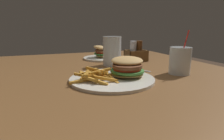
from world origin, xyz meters
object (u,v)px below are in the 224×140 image
object	(u,v)px
beer_glass	(112,52)
condiment_caddy	(136,54)
spoon	(121,66)
meal_plate_far	(103,55)
meal_plate_near	(118,74)
juice_glass	(180,62)

from	to	relation	value
beer_glass	condiment_caddy	xyz separation A→B (m)	(0.17, 0.07, -0.03)
spoon	meal_plate_far	world-z (taller)	meal_plate_far
meal_plate_near	juice_glass	bearing A→B (deg)	-1.29
meal_plate_far	condiment_caddy	distance (m)	0.21
beer_glass	meal_plate_far	bearing A→B (deg)	85.67
juice_glass	condiment_caddy	distance (m)	0.33
spoon	condiment_caddy	size ratio (longest dim) A/B	1.54
meal_plate_near	juice_glass	distance (m)	0.27
meal_plate_near	spoon	xyz separation A→B (m)	(0.09, 0.18, -0.02)
beer_glass	juice_glass	xyz separation A→B (m)	(0.20, -0.26, -0.02)
spoon	condiment_caddy	bearing A→B (deg)	-80.37
meal_plate_near	meal_plate_far	bearing A→B (deg)	78.87
spoon	meal_plate_far	size ratio (longest dim) A/B	0.74
meal_plate_near	beer_glass	xyz separation A→B (m)	(0.07, 0.25, 0.05)
condiment_caddy	spoon	bearing A→B (deg)	-137.17
beer_glass	spoon	size ratio (longest dim) A/B	0.83
beer_glass	meal_plate_far	xyz separation A→B (m)	(0.02, 0.20, -0.04)
meal_plate_near	spoon	distance (m)	0.21
beer_glass	condiment_caddy	bearing A→B (deg)	22.52
beer_glass	spoon	bearing A→B (deg)	-74.50
beer_glass	meal_plate_far	distance (m)	0.21
meal_plate_near	spoon	bearing A→B (deg)	62.93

